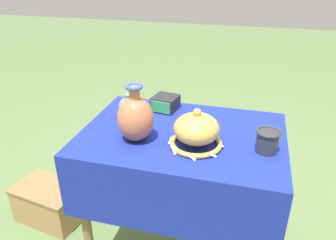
% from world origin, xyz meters
% --- Properties ---
extents(display_table, '(0.90, 0.65, 0.78)m').
position_xyz_m(display_table, '(0.00, -0.02, 0.67)').
color(display_table, olive).
rests_on(display_table, ground_plane).
extents(vase_tall_bulbous, '(0.16, 0.16, 0.25)m').
position_xyz_m(vase_tall_bulbous, '(-0.18, -0.12, 0.88)').
color(vase_tall_bulbous, '#BC6642').
rests_on(vase_tall_bulbous, display_table).
extents(vase_dome_bell, '(0.23, 0.23, 0.17)m').
position_xyz_m(vase_dome_bell, '(0.08, -0.10, 0.85)').
color(vase_dome_bell, gold).
rests_on(vase_dome_bell, display_table).
extents(mosaic_tile_box, '(0.14, 0.14, 0.07)m').
position_xyz_m(mosaic_tile_box, '(-0.14, 0.22, 0.82)').
color(mosaic_tile_box, '#232328').
rests_on(mosaic_tile_box, display_table).
extents(jar_round_slate, '(0.11, 0.11, 0.12)m').
position_xyz_m(jar_round_slate, '(-0.29, 0.09, 0.84)').
color(jar_round_slate, slate).
rests_on(jar_round_slate, display_table).
extents(cup_wide_charcoal, '(0.10, 0.10, 0.10)m').
position_xyz_m(cup_wide_charcoal, '(0.36, -0.07, 0.83)').
color(cup_wide_charcoal, '#2D2D33').
rests_on(cup_wide_charcoal, display_table).
extents(wooden_crate, '(0.44, 0.32, 0.24)m').
position_xyz_m(wooden_crate, '(-0.85, 0.08, 0.13)').
color(wooden_crate, '#A37A4C').
rests_on(wooden_crate, ground_plane).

